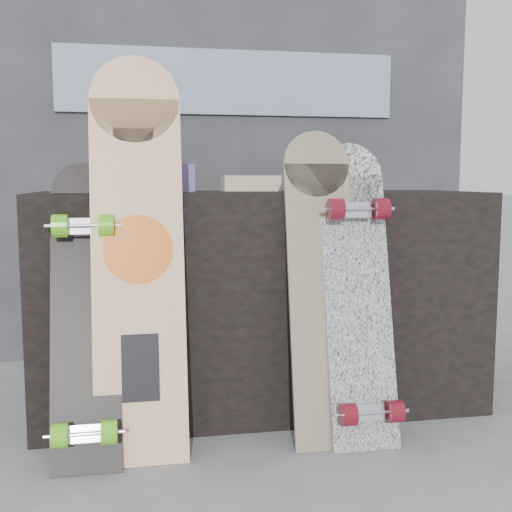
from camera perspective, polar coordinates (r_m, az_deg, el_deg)
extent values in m
plane|color=slate|center=(2.06, 3.03, -17.37)|extent=(60.00, 60.00, 0.00)
cube|color=black|center=(2.41, 0.27, -3.81)|extent=(1.60, 0.60, 0.80)
cube|color=#2F2F34|center=(3.22, -2.65, 11.35)|extent=(2.40, 0.20, 2.20)
cube|color=navy|center=(3.13, -2.38, 15.16)|extent=(1.60, 0.02, 0.30)
cube|color=#443E7F|center=(2.40, -7.73, 6.88)|extent=(0.18, 0.12, 0.10)
cube|color=#443E7F|center=(2.41, 6.73, 7.13)|extent=(0.14, 0.14, 0.12)
cube|color=#D1B78C|center=(2.50, -0.45, 6.48)|extent=(0.22, 0.10, 0.06)
cube|color=beige|center=(1.98, -10.41, -1.99)|extent=(0.28, 0.24, 1.10)
cylinder|color=beige|center=(2.08, -10.76, 13.51)|extent=(0.28, 0.07, 0.28)
cylinder|color=#FA610F|center=(1.97, -10.47, 0.61)|extent=(0.21, 0.05, 0.21)
cube|color=black|center=(1.97, -10.24, -9.76)|extent=(0.11, 0.04, 0.20)
cube|color=#C8B089|center=(2.07, 5.95, -4.31)|extent=(0.22, 0.20, 0.90)
cylinder|color=#C8B089|center=(2.12, 5.37, 8.14)|extent=(0.22, 0.06, 0.22)
cube|color=white|center=(2.09, 9.07, -4.76)|extent=(0.22, 0.22, 0.86)
cylinder|color=white|center=(2.15, 8.33, 7.05)|extent=(0.22, 0.07, 0.22)
cube|color=silver|center=(2.07, 10.03, -13.52)|extent=(0.09, 0.04, 0.06)
cylinder|color=#5F0D18|center=(2.03, 8.18, -13.78)|extent=(0.04, 0.07, 0.07)
cylinder|color=#5F0D18|center=(2.08, 12.22, -13.34)|extent=(0.05, 0.07, 0.07)
cube|color=silver|center=(2.09, 8.91, 4.03)|extent=(0.09, 0.04, 0.06)
cylinder|color=#5F0D18|center=(2.04, 7.10, 4.13)|extent=(0.04, 0.07, 0.07)
cylinder|color=#5F0D18|center=(2.09, 11.04, 4.13)|extent=(0.05, 0.07, 0.07)
cube|color=black|center=(2.00, -14.89, -6.25)|extent=(0.21, 0.27, 0.80)
cylinder|color=black|center=(2.08, -14.97, 5.35)|extent=(0.21, 0.08, 0.20)
cube|color=silver|center=(1.96, -14.93, -15.00)|extent=(0.09, 0.04, 0.06)
cylinder|color=#61C51B|center=(1.94, -17.04, -15.03)|extent=(0.04, 0.07, 0.07)
cylinder|color=#61C51B|center=(1.93, -12.91, -15.03)|extent=(0.04, 0.07, 0.07)
cube|color=silver|center=(2.01, -15.05, 2.48)|extent=(0.09, 0.04, 0.06)
cylinder|color=#61C51B|center=(2.00, -17.03, 2.57)|extent=(0.04, 0.07, 0.07)
cylinder|color=#61C51B|center=(1.99, -13.15, 2.67)|extent=(0.04, 0.07, 0.07)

